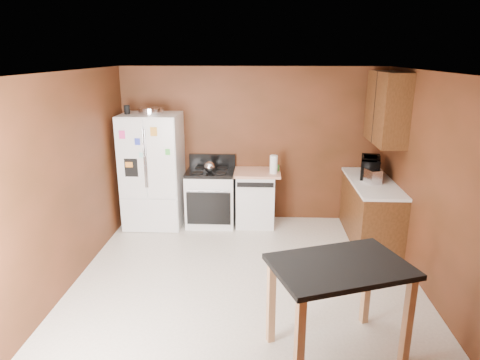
# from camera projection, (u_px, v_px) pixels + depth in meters

# --- Properties ---
(floor) EXTENTS (4.50, 4.50, 0.00)m
(floor) POSITION_uv_depth(u_px,v_px,m) (246.00, 285.00, 5.18)
(floor) COLOR white
(floor) RESTS_ON ground
(ceiling) EXTENTS (4.50, 4.50, 0.00)m
(ceiling) POSITION_uv_depth(u_px,v_px,m) (247.00, 72.00, 4.46)
(ceiling) COLOR white
(ceiling) RESTS_ON ground
(wall_back) EXTENTS (4.20, 0.00, 4.20)m
(wall_back) POSITION_uv_depth(u_px,v_px,m) (251.00, 145.00, 6.97)
(wall_back) COLOR #622E19
(wall_back) RESTS_ON ground
(wall_front) EXTENTS (4.20, 0.00, 4.20)m
(wall_front) POSITION_uv_depth(u_px,v_px,m) (233.00, 294.00, 2.67)
(wall_front) COLOR #622E19
(wall_front) RESTS_ON ground
(wall_left) EXTENTS (0.00, 4.50, 4.50)m
(wall_left) POSITION_uv_depth(u_px,v_px,m) (64.00, 184.00, 4.92)
(wall_left) COLOR #622E19
(wall_left) RESTS_ON ground
(wall_right) EXTENTS (0.00, 4.50, 4.50)m
(wall_right) POSITION_uv_depth(u_px,v_px,m) (436.00, 189.00, 4.72)
(wall_right) COLOR #622E19
(wall_right) RESTS_ON ground
(roasting_pan) EXTENTS (0.38, 0.38, 0.10)m
(roasting_pan) POSITION_uv_depth(u_px,v_px,m) (151.00, 111.00, 6.53)
(roasting_pan) COLOR silver
(roasting_pan) RESTS_ON refrigerator
(pen_cup) EXTENTS (0.09, 0.09, 0.13)m
(pen_cup) POSITION_uv_depth(u_px,v_px,m) (127.00, 110.00, 6.49)
(pen_cup) COLOR black
(pen_cup) RESTS_ON refrigerator
(kettle) EXTENTS (0.17, 0.17, 0.17)m
(kettle) POSITION_uv_depth(u_px,v_px,m) (209.00, 167.00, 6.68)
(kettle) COLOR silver
(kettle) RESTS_ON gas_range
(paper_towel) EXTENTS (0.14, 0.14, 0.28)m
(paper_towel) POSITION_uv_depth(u_px,v_px,m) (274.00, 164.00, 6.64)
(paper_towel) COLOR white
(paper_towel) RESTS_ON dishwasher
(green_canister) EXTENTS (0.09, 0.09, 0.10)m
(green_canister) POSITION_uv_depth(u_px,v_px,m) (277.00, 168.00, 6.79)
(green_canister) COLOR green
(green_canister) RESTS_ON dishwasher
(toaster) EXTENTS (0.25, 0.31, 0.20)m
(toaster) POSITION_uv_depth(u_px,v_px,m) (372.00, 176.00, 6.13)
(toaster) COLOR silver
(toaster) RESTS_ON right_cabinets
(microwave) EXTENTS (0.44, 0.57, 0.28)m
(microwave) POSITION_uv_depth(u_px,v_px,m) (370.00, 168.00, 6.41)
(microwave) COLOR black
(microwave) RESTS_ON right_cabinets
(refrigerator) EXTENTS (0.90, 0.80, 1.80)m
(refrigerator) POSITION_uv_depth(u_px,v_px,m) (153.00, 171.00, 6.78)
(refrigerator) COLOR white
(refrigerator) RESTS_ON ground
(gas_range) EXTENTS (0.76, 0.68, 1.10)m
(gas_range) POSITION_uv_depth(u_px,v_px,m) (211.00, 197.00, 6.92)
(gas_range) COLOR white
(gas_range) RESTS_ON ground
(dishwasher) EXTENTS (0.78, 0.63, 0.89)m
(dishwasher) POSITION_uv_depth(u_px,v_px,m) (255.00, 197.00, 6.91)
(dishwasher) COLOR white
(dishwasher) RESTS_ON ground
(right_cabinets) EXTENTS (0.63, 1.58, 2.45)m
(right_cabinets) POSITION_uv_depth(u_px,v_px,m) (375.00, 180.00, 6.25)
(right_cabinets) COLOR brown
(right_cabinets) RESTS_ON ground
(island) EXTENTS (1.38, 1.15, 0.91)m
(island) POSITION_uv_depth(u_px,v_px,m) (339.00, 278.00, 3.81)
(island) COLOR black
(island) RESTS_ON ground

